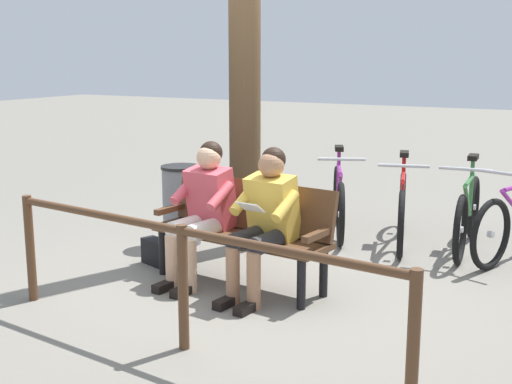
{
  "coord_description": "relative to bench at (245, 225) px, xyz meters",
  "views": [
    {
      "loc": [
        -2.7,
        4.91,
        1.93
      ],
      "look_at": [
        -0.01,
        -0.14,
        0.75
      ],
      "focal_mm": 47.37,
      "sensor_mm": 36.0,
      "label": 1
    }
  ],
  "objects": [
    {
      "name": "ground_plane",
      "position": [
        0.02,
        -0.08,
        -0.51
      ],
      "size": [
        40.0,
        40.0,
        0.0
      ],
      "primitive_type": "plane",
      "color": "slate"
    },
    {
      "name": "bicycle_red",
      "position": [
        -0.11,
        -1.9,
        -0.15
      ],
      "size": [
        0.75,
        1.56,
        0.94
      ],
      "rotation": [
        0.0,
        0.0,
        1.98
      ],
      "color": "black",
      "rests_on": "ground"
    },
    {
      "name": "person_companion",
      "position": [
        0.34,
        0.12,
        0.16
      ],
      "size": [
        0.53,
        0.8,
        1.2
      ],
      "rotation": [
        0.0,
        0.0,
        -0.13
      ],
      "color": "#D84C59",
      "rests_on": "ground"
    },
    {
      "name": "bicycle_silver",
      "position": [
        -0.84,
        -1.81,
        -0.15
      ],
      "size": [
        0.6,
        1.64,
        0.94
      ],
      "rotation": [
        0.0,
        0.0,
        1.84
      ],
      "color": "black",
      "rests_on": "ground"
    },
    {
      "name": "bicycle_green",
      "position": [
        -1.47,
        -1.9,
        -0.15
      ],
      "size": [
        0.48,
        1.68,
        0.94
      ],
      "rotation": [
        0.0,
        0.0,
        1.64
      ],
      "color": "black",
      "rests_on": "ground"
    },
    {
      "name": "railing_fence",
      "position": [
        -0.29,
        1.36,
        0.09
      ],
      "size": [
        3.22,
        0.45,
        0.85
      ],
      "rotation": [
        0.0,
        0.0,
        -0.12
      ],
      "color": "#51331E",
      "rests_on": "ground"
    },
    {
      "name": "tree_trunk",
      "position": [
        0.52,
        -0.95,
        1.59
      ],
      "size": [
        0.31,
        0.31,
        4.19
      ],
      "primitive_type": "cylinder",
      "color": "#4C3823",
      "rests_on": "ground"
    },
    {
      "name": "person_reading",
      "position": [
        -0.3,
        0.2,
        0.16
      ],
      "size": [
        0.53,
        0.8,
        1.2
      ],
      "rotation": [
        0.0,
        0.0,
        -0.13
      ],
      "color": "gold",
      "rests_on": "ground"
    },
    {
      "name": "bench",
      "position": [
        0.0,
        0.0,
        0.0
      ],
      "size": [
        1.65,
        0.68,
        0.87
      ],
      "rotation": [
        0.0,
        0.0,
        -0.13
      ],
      "color": "#51331E",
      "rests_on": "ground"
    },
    {
      "name": "handbag",
      "position": [
        0.97,
        -0.04,
        -0.39
      ],
      "size": [
        0.33,
        0.23,
        0.24
      ],
      "primitive_type": "cube",
      "rotation": [
        0.0,
        0.0,
        -0.34
      ],
      "color": "black",
      "rests_on": "ground"
    },
    {
      "name": "litter_bin",
      "position": [
        1.16,
        -0.75,
        -0.1
      ],
      "size": [
        0.4,
        0.4,
        0.81
      ],
      "color": "slate",
      "rests_on": "ground"
    }
  ]
}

